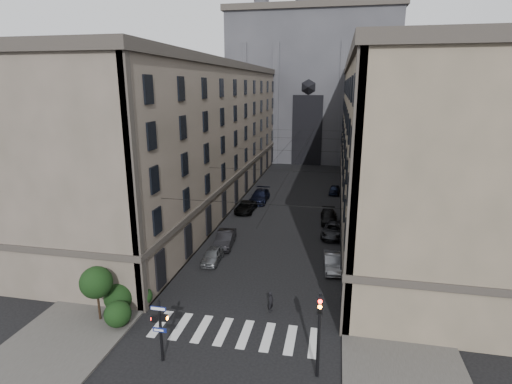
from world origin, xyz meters
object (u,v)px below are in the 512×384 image
Objects in this scene: car_left_near at (212,255)px; car_left_midnear at (225,239)px; car_left_midfar at (246,207)px; car_right_near at (333,262)px; car_right_midnear at (334,230)px; pedestrian at (271,302)px; gothic_tower at (313,76)px; car_left_far at (260,196)px; car_right_far at (334,190)px; car_right_midfar at (329,217)px; pedestrian_signal_left at (160,326)px; traffic_light_right at (319,326)px.

car_left_midnear is (0.11, 3.86, 0.12)m from car_left_near.
car_left_near is at bearing -87.91° from car_left_midfar.
car_right_near is 0.83× the size of car_right_midnear.
car_left_midnear is at bearing 158.27° from car_right_near.
pedestrian is at bearing -49.23° from car_left_near.
gothic_tower is 61.80m from car_right_near.
pedestrian is at bearing -77.62° from car_left_far.
car_right_far is at bearing 10.43° from pedestrian.
car_left_midnear is 25.15m from car_right_far.
car_right_midnear is 16.74m from pedestrian.
car_right_near is at bearing 1.46° from car_left_near.
car_right_midfar is (10.68, -2.06, 0.01)m from car_left_midfar.
car_left_far is (-0.69, 34.07, -1.51)m from pedestrian_signal_left.
gothic_tower is at bearing 103.61° from car_right_far.
gothic_tower is at bearing 90.86° from car_right_near.
pedestrian reaches higher than car_left_midfar.
car_right_far is (0.47, 13.32, -0.05)m from car_right_midfar.
gothic_tower reaches higher than car_right_midnear.
car_left_near is 1.02× the size of car_right_far.
gothic_tower is 15.55× the size of car_right_far.
car_left_near is 0.68× the size of car_left_far.
car_right_near is 1.13× the size of car_right_far.
pedestrian_signal_left is 41.54m from car_right_far.
car_right_midfar is (9.76, -7.00, -0.13)m from car_left_far.
car_left_far is at bearing 140.71° from car_right_midfar.
car_right_midfar is 13.33m from car_right_far.
pedestrian_signal_left is 17.72m from car_left_midnear.
car_right_midfar is 1.26× the size of car_right_far.
car_left_near is (-1.21, 13.76, -1.67)m from pedestrian_signal_left.
gothic_tower reaches higher than pedestrian.
car_right_midfar is (-0.04, 26.66, -2.60)m from traffic_light_right.
car_left_far is (0.42, 16.46, 0.04)m from car_left_midnear.
car_right_midnear reaches higher than car_right_far.
car_left_midnear is at bearing -111.80° from car_right_far.
car_left_midnear reaches higher than car_right_far.
car_left_near is 28.73m from car_right_far.
car_right_midnear is at bearing 84.87° from car_right_near.
car_right_midnear is at bearing 37.40° from car_left_near.
car_left_far is at bearing 86.63° from car_left_near.
car_right_far is (10.24, 6.32, -0.18)m from car_left_far.
car_left_midfar is (-0.39, 15.38, 0.02)m from car_left_near.
pedestrian is (7.07, -22.64, 0.12)m from car_left_midfar.
car_right_near is at bearing -84.01° from gothic_tower.
pedestrian is at bearing -123.39° from car_right_near.
car_right_midfar is (10.18, 9.46, -0.09)m from car_left_midnear.
car_right_midnear is 4.43m from car_right_midfar.
gothic_tower reaches higher than traffic_light_right.
car_right_near reaches higher than car_right_midfar.
pedestrian_signal_left is at bearing -129.15° from car_right_near.
car_left_midfar is at bearing 165.40° from car_right_midfar.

